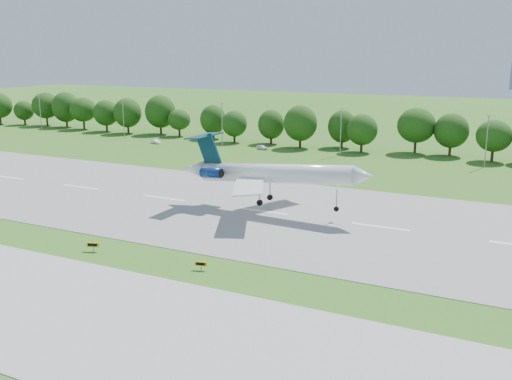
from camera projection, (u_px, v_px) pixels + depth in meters
name	position (u px, v px, depth m)	size (l,w,h in m)	color
ground	(64.00, 237.00, 82.56)	(600.00, 600.00, 0.00)	#305D18
runway	(164.00, 198.00, 104.36)	(400.00, 45.00, 0.08)	gray
tree_line	(301.00, 124.00, 161.35)	(288.40, 8.40, 10.40)	#382314
light_poles	(278.00, 127.00, 153.67)	(175.90, 0.25, 12.19)	gray
airliner	(266.00, 172.00, 94.01)	(34.21, 24.94, 11.07)	white
taxi_sign_centre	(201.00, 264.00, 69.95)	(1.56, 0.55, 1.10)	gray
taxi_sign_right	(93.00, 245.00, 76.50)	(1.76, 0.79, 1.26)	gray
service_vehicle_a	(156.00, 142.00, 167.10)	(1.22, 3.49, 1.15)	white
service_vehicle_b	(262.00, 147.00, 156.89)	(1.39, 3.46, 1.18)	white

